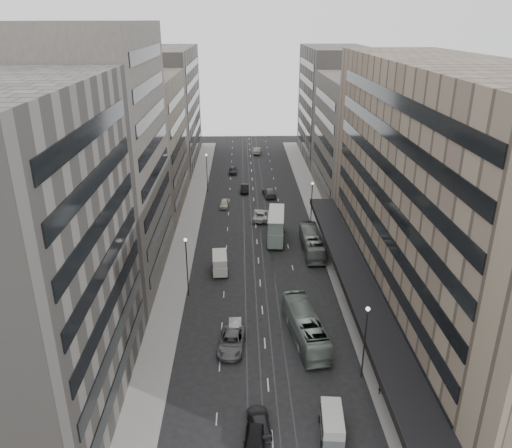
{
  "coord_description": "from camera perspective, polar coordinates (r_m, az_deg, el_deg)",
  "views": [
    {
      "loc": [
        -2.43,
        -46.27,
        34.16
      ],
      "look_at": [
        -0.41,
        20.81,
        6.55
      ],
      "focal_mm": 35.0,
      "sensor_mm": 36.0,
      "label": 1
    }
  ],
  "objects": [
    {
      "name": "pedestrian",
      "position": [
        52.53,
        14.11,
        -17.58
      ],
      "size": [
        0.72,
        0.58,
        1.7
      ],
      "primitive_type": "imported",
      "rotation": [
        0.0,
        0.0,
        3.46
      ],
      "color": "black",
      "rests_on": "sidewalk_right"
    },
    {
      "name": "department_store",
      "position": [
        62.33,
        20.93,
        2.89
      ],
      "size": [
        19.2,
        60.0,
        30.0
      ],
      "color": "#7E6F5C",
      "rests_on": "ground"
    },
    {
      "name": "sedan_8",
      "position": [
        119.91,
        -2.64,
        6.18
      ],
      "size": [
        1.91,
        4.6,
        1.56
      ],
      "primitive_type": "imported",
      "rotation": [
        0.0,
        0.0,
        0.01
      ],
      "color": "#242426",
      "rests_on": "ground"
    },
    {
      "name": "building_right_mid",
      "position": [
        103.54,
        11.85,
        9.54
      ],
      "size": [
        15.0,
        28.0,
        24.0
      ],
      "primitive_type": "cube",
      "color": "#4F4A44",
      "rests_on": "ground"
    },
    {
      "name": "double_decker",
      "position": [
        82.2,
        2.31,
        -0.2
      ],
      "size": [
        3.45,
        9.17,
        4.91
      ],
      "rotation": [
        0.0,
        0.0,
        -0.09
      ],
      "color": "gray",
      "rests_on": "ground"
    },
    {
      "name": "sedan_6",
      "position": [
        91.64,
        0.57,
        1.05
      ],
      "size": [
        3.32,
        6.29,
        1.69
      ],
      "primitive_type": "imported",
      "rotation": [
        0.0,
        0.0,
        3.05
      ],
      "color": "beige",
      "rests_on": "ground"
    },
    {
      "name": "lamp_left_far",
      "position": [
        105.58,
        -5.64,
        6.34
      ],
      "size": [
        0.44,
        0.44,
        8.32
      ],
      "color": "#262628",
      "rests_on": "ground"
    },
    {
      "name": "building_left_c",
      "position": [
        96.68,
        -13.22,
        8.83
      ],
      "size": [
        15.0,
        28.0,
        25.0
      ],
      "primitive_type": "cube",
      "color": "#695E51",
      "rests_on": "ground"
    },
    {
      "name": "building_left_d",
      "position": [
        128.31,
        -10.52,
        12.96
      ],
      "size": [
        15.0,
        38.0,
        28.0
      ],
      "primitive_type": "cube",
      "color": "slate",
      "rests_on": "ground"
    },
    {
      "name": "sedan_2",
      "position": [
        57.19,
        -2.8,
        -13.3
      ],
      "size": [
        3.4,
        6.31,
        1.68
      ],
      "primitive_type": "imported",
      "rotation": [
        0.0,
        0.0,
        -0.1
      ],
      "color": "#58585A",
      "rests_on": "ground"
    },
    {
      "name": "lamp_right_far",
      "position": [
        87.12,
        6.39,
        2.81
      ],
      "size": [
        0.44,
        0.44,
        8.32
      ],
      "color": "#262628",
      "rests_on": "ground"
    },
    {
      "name": "sidewalk_left",
      "position": [
        90.94,
        -7.64,
        0.14
      ],
      "size": [
        4.0,
        125.0,
        0.15
      ],
      "primitive_type": "cube",
      "color": "gray",
      "rests_on": "ground"
    },
    {
      "name": "sedan_4",
      "position": [
        97.82,
        -3.65,
        2.34
      ],
      "size": [
        1.91,
        4.39,
        1.47
      ],
      "primitive_type": "imported",
      "rotation": [
        0.0,
        0.0,
        -0.04
      ],
      "color": "#C1B5A0",
      "rests_on": "ground"
    },
    {
      "name": "building_left_a",
      "position": [
        46.85,
        -25.63,
        -4.14
      ],
      "size": [
        15.0,
        28.0,
        30.0
      ],
      "primitive_type": "cube",
      "color": "slate",
      "rests_on": "ground"
    },
    {
      "name": "vw_microbus",
      "position": [
        47.57,
        8.69,
        -21.6
      ],
      "size": [
        2.34,
        4.56,
        2.38
      ],
      "rotation": [
        0.0,
        0.0,
        -0.09
      ],
      "color": "slate",
      "rests_on": "ground"
    },
    {
      "name": "lamp_left_near",
      "position": [
        65.47,
        -7.94,
        -4.11
      ],
      "size": [
        0.44,
        0.44,
        8.32
      ],
      "color": "#262628",
      "rests_on": "ground"
    },
    {
      "name": "sedan_5",
      "position": [
        106.48,
        -1.3,
        4.09
      ],
      "size": [
        1.77,
        4.73,
        1.54
      ],
      "primitive_type": "imported",
      "rotation": [
        0.0,
        0.0,
        -0.03
      ],
      "color": "black",
      "rests_on": "ground"
    },
    {
      "name": "sedan_0",
      "position": [
        46.5,
        -0.12,
        -23.44
      ],
      "size": [
        2.54,
        5.01,
        1.64
      ],
      "primitive_type": "imported",
      "rotation": [
        0.0,
        0.0,
        -0.13
      ],
      "color": "black",
      "rests_on": "ground"
    },
    {
      "name": "sidewalk_right",
      "position": [
        91.58,
        7.47,
        0.32
      ],
      "size": [
        4.0,
        125.0,
        0.15
      ],
      "primitive_type": "cube",
      "color": "gray",
      "rests_on": "ground"
    },
    {
      "name": "building_right_far",
      "position": [
        132.03,
        8.98,
        13.32
      ],
      "size": [
        15.0,
        32.0,
        28.0
      ],
      "primitive_type": "cube",
      "color": "slate",
      "rests_on": "ground"
    },
    {
      "name": "sedan_3",
      "position": [
        48.08,
        0.36,
        -21.74
      ],
      "size": [
        2.38,
        4.93,
        1.38
      ],
      "primitive_type": "imported",
      "rotation": [
        0.0,
        0.0,
        3.23
      ],
      "color": "#232325",
      "rests_on": "ground"
    },
    {
      "name": "sedan_7",
      "position": [
        103.87,
        1.52,
        3.65
      ],
      "size": [
        2.97,
        6.03,
        1.69
      ],
      "primitive_type": "imported",
      "rotation": [
        0.0,
        0.0,
        3.25
      ],
      "color": "#4D4D4F",
      "rests_on": "ground"
    },
    {
      "name": "building_left_b",
      "position": [
        70.13,
        -17.59,
        7.16
      ],
      "size": [
        15.0,
        26.0,
        34.0
      ],
      "primitive_type": "cube",
      "color": "#4F4A44",
      "rests_on": "ground"
    },
    {
      "name": "bus_far",
      "position": [
        78.98,
        6.39,
        -2.11
      ],
      "size": [
        2.73,
        11.62,
        3.24
      ],
      "primitive_type": "imported",
      "rotation": [
        0.0,
        0.0,
        3.14
      ],
      "color": "gray",
      "rests_on": "ground"
    },
    {
      "name": "lamp_right_near",
      "position": [
        51.85,
        12.4,
        -12.18
      ],
      "size": [
        0.44,
        0.44,
        8.32
      ],
      "color": "#262628",
      "rests_on": "ground"
    },
    {
      "name": "panel_van",
      "position": [
        72.41,
        -4.16,
        -4.43
      ],
      "size": [
        2.49,
        4.7,
        2.88
      ],
      "rotation": [
        0.0,
        0.0,
        0.06
      ],
      "color": "beige",
      "rests_on": "ground"
    },
    {
      "name": "sedan_1",
      "position": [
        59.48,
        -2.4,
        -11.89
      ],
      "size": [
        1.5,
        4.23,
        1.39
      ],
      "primitive_type": "imported",
      "rotation": [
        0.0,
        0.0,
        0.01
      ],
      "color": "beige",
      "rests_on": "ground"
    },
    {
      "name": "ground",
      "position": [
        57.56,
        1.06,
        -14.04
      ],
      "size": [
        220.0,
        220.0,
        0.0
      ],
      "primitive_type": "plane",
      "color": "black",
      "rests_on": "ground"
    },
    {
      "name": "sedan_9",
      "position": [
        138.0,
        0.1,
        8.4
      ],
      "size": [
        2.17,
        5.33,
        1.72
      ],
      "primitive_type": "imported",
      "rotation": [
        0.0,
        0.0,
        3.07
      ],
      "color": "gray",
      "rests_on": "ground"
    },
    {
      "name": "bus_near",
      "position": [
        58.37,
        5.65,
        -11.57
      ],
      "size": [
        4.45,
        12.36,
        3.37
      ],
      "primitive_type": "imported",
      "rotation": [
        0.0,
        0.0,
        3.28
      ],
      "color": "gray",
      "rests_on": "ground"
    }
  ]
}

